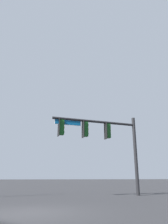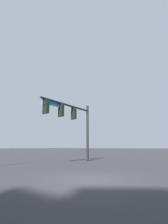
# 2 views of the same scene
# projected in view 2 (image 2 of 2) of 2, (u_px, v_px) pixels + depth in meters

# --- Properties ---
(ground_plane) EXTENTS (400.00, 400.00, 0.00)m
(ground_plane) POSITION_uv_depth(u_px,v_px,m) (87.00, 179.00, 8.20)
(ground_plane) COLOR #2D2D30
(signal_pole_near) EXTENTS (6.92, 0.66, 6.05)m
(signal_pole_near) POSITION_uv_depth(u_px,v_px,m) (73.00, 118.00, 17.33)
(signal_pole_near) COLOR black
(signal_pole_near) RESTS_ON ground_plane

